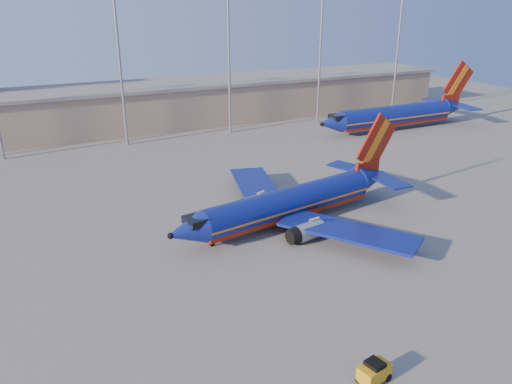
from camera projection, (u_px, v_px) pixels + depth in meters
ground at (273, 245)px, 52.56m from camera, size 220.00×220.00×0.00m
terminal_building at (185, 102)px, 103.73m from camera, size 122.00×16.00×8.50m
light_mast_row at (176, 40)px, 86.87m from camera, size 101.60×1.60×28.65m
aircraft_main at (294, 202)px, 57.36m from camera, size 32.45×30.97×11.05m
aircraft_second at (398, 115)px, 98.76m from camera, size 37.45×14.61×12.69m
baggage_tug at (374, 371)px, 33.39m from camera, size 2.44×1.75×1.60m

